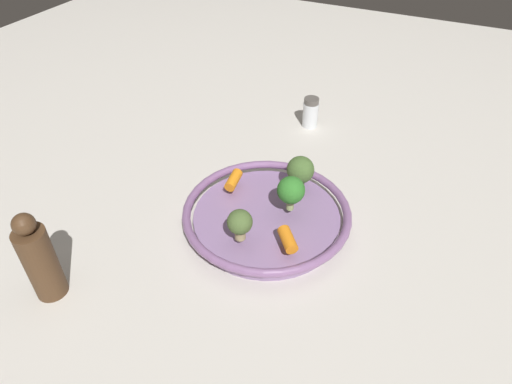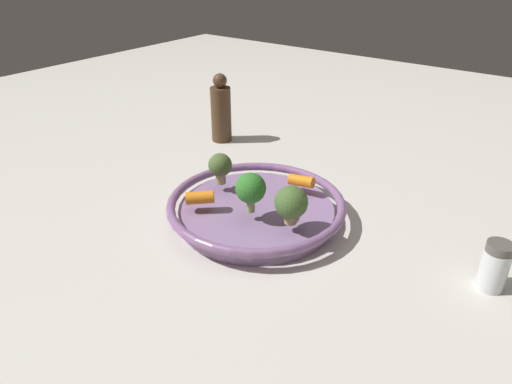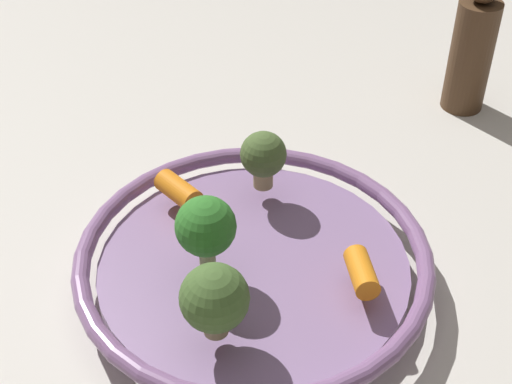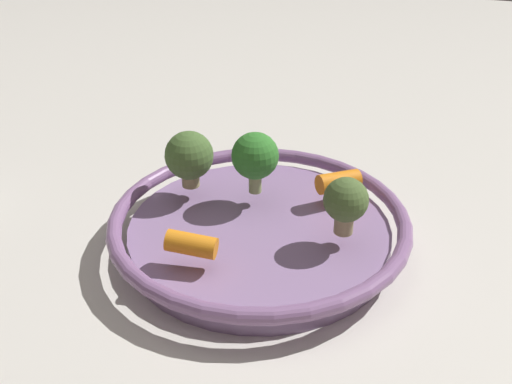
# 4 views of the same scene
# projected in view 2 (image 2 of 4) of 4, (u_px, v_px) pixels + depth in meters

# --- Properties ---
(ground_plane) EXTENTS (2.59, 2.59, 0.00)m
(ground_plane) POSITION_uv_depth(u_px,v_px,m) (256.00, 219.00, 0.80)
(ground_plane) COLOR beige
(serving_bowl) EXTENTS (0.30, 0.30, 0.04)m
(serving_bowl) POSITION_uv_depth(u_px,v_px,m) (256.00, 209.00, 0.79)
(serving_bowl) COLOR #8E709E
(serving_bowl) RESTS_ON ground_plane
(baby_carrot_back) EXTENTS (0.05, 0.03, 0.02)m
(baby_carrot_back) POSITION_uv_depth(u_px,v_px,m) (301.00, 181.00, 0.82)
(baby_carrot_back) COLOR orange
(baby_carrot_back) RESTS_ON serving_bowl
(baby_carrot_near_rim) EXTENTS (0.05, 0.05, 0.02)m
(baby_carrot_near_rim) POSITION_uv_depth(u_px,v_px,m) (200.00, 198.00, 0.76)
(baby_carrot_near_rim) COLOR orange
(baby_carrot_near_rim) RESTS_ON serving_bowl
(broccoli_floret_large) EXTENTS (0.05, 0.05, 0.06)m
(broccoli_floret_large) POSITION_uv_depth(u_px,v_px,m) (291.00, 203.00, 0.70)
(broccoli_floret_large) COLOR tan
(broccoli_floret_large) RESTS_ON serving_bowl
(broccoli_floret_mid) EXTENTS (0.05, 0.05, 0.07)m
(broccoli_floret_mid) POSITION_uv_depth(u_px,v_px,m) (251.00, 189.00, 0.72)
(broccoli_floret_mid) COLOR #95AB66
(broccoli_floret_mid) RESTS_ON serving_bowl
(broccoli_floret_edge) EXTENTS (0.04, 0.04, 0.06)m
(broccoli_floret_edge) POSITION_uv_depth(u_px,v_px,m) (220.00, 166.00, 0.82)
(broccoli_floret_edge) COLOR tan
(broccoli_floret_edge) RESTS_ON serving_bowl
(salt_shaker) EXTENTS (0.04, 0.04, 0.07)m
(salt_shaker) POSITION_uv_depth(u_px,v_px,m) (494.00, 266.00, 0.63)
(salt_shaker) COLOR silver
(salt_shaker) RESTS_ON ground_plane
(pepper_mill) EXTENTS (0.05, 0.05, 0.16)m
(pepper_mill) POSITION_uv_depth(u_px,v_px,m) (221.00, 111.00, 1.08)
(pepper_mill) COLOR #4C331E
(pepper_mill) RESTS_ON ground_plane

